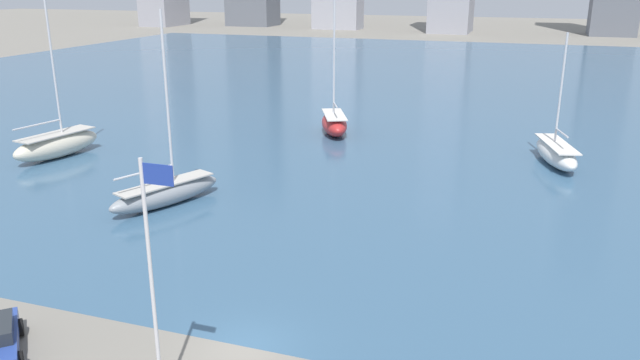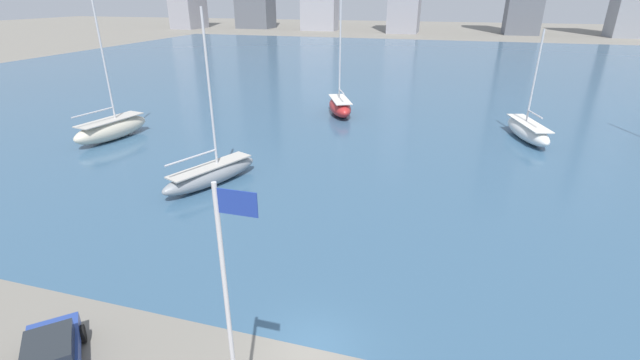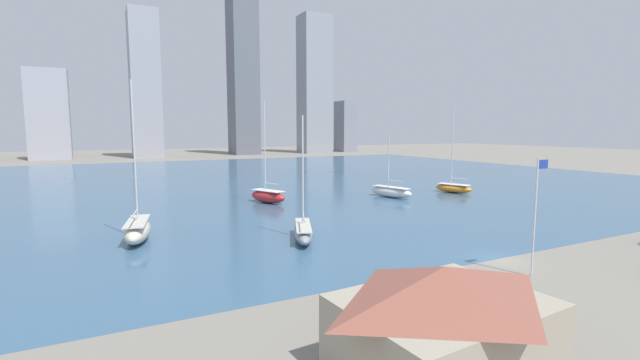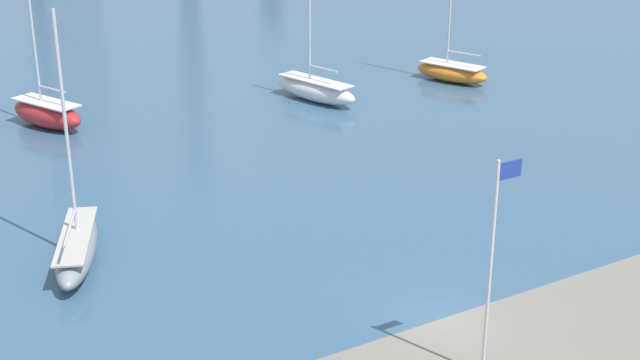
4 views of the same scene
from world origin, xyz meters
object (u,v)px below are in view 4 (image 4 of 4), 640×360
(sailboat_gray, at_px, (77,246))
(sailboat_red, at_px, (47,113))
(sailboat_orange, at_px, (452,71))
(sailboat_white, at_px, (315,89))
(flag_pole, at_px, (492,261))

(sailboat_gray, bearing_deg, sailboat_red, 101.48)
(sailboat_orange, bearing_deg, sailboat_gray, -175.66)
(sailboat_white, bearing_deg, sailboat_red, 152.99)
(flag_pole, height_order, sailboat_white, sailboat_white)
(flag_pole, distance_m, sailboat_orange, 46.19)
(sailboat_white, height_order, sailboat_orange, sailboat_orange)
(sailboat_white, bearing_deg, sailboat_orange, -19.12)
(sailboat_orange, distance_m, sailboat_red, 34.72)
(sailboat_gray, distance_m, sailboat_red, 23.93)
(flag_pole, relative_size, sailboat_orange, 0.57)
(flag_pole, relative_size, sailboat_white, 0.87)
(sailboat_gray, xyz_separation_m, sailboat_white, (25.43, 19.27, 0.04))
(sailboat_red, bearing_deg, flag_pole, -104.86)
(sailboat_gray, distance_m, sailboat_white, 31.91)
(sailboat_gray, distance_m, sailboat_orange, 43.09)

